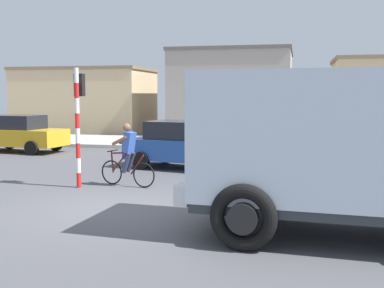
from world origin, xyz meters
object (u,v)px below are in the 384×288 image
(car_red_near, at_px, (19,133))
(car_far_side, at_px, (305,143))
(traffic_light_pole, at_px, (78,111))
(cyclist, at_px, (128,155))
(pedestrian_near_kerb, at_px, (296,139))
(truck_foreground, at_px, (348,143))
(car_white_mid, at_px, (185,145))

(car_red_near, bearing_deg, car_far_side, -6.95)
(traffic_light_pole, xyz_separation_m, car_red_near, (-6.09, 6.78, -1.25))
(cyclist, xyz_separation_m, pedestrian_near_kerb, (4.44, 5.74, -0.02))
(cyclist, relative_size, car_far_side, 0.42)
(cyclist, relative_size, car_red_near, 0.41)
(truck_foreground, relative_size, car_red_near, 1.34)
(traffic_light_pole, height_order, pedestrian_near_kerb, traffic_light_pole)
(truck_foreground, relative_size, cyclist, 3.24)
(car_far_side, relative_size, pedestrian_near_kerb, 2.53)
(car_red_near, bearing_deg, pedestrian_near_kerb, -3.12)
(car_red_near, distance_m, car_white_mid, 8.66)
(traffic_light_pole, bearing_deg, cyclist, 18.08)
(truck_foreground, xyz_separation_m, car_far_side, (-0.59, 8.55, -0.85))
(cyclist, bearing_deg, car_red_near, 138.87)
(cyclist, distance_m, car_red_near, 9.71)
(cyclist, xyz_separation_m, car_white_mid, (0.81, 3.36, -0.05))
(traffic_light_pole, bearing_deg, car_red_near, 131.90)
(car_white_mid, bearing_deg, traffic_light_pole, -118.32)
(traffic_light_pole, xyz_separation_m, car_white_mid, (2.03, 3.76, -1.25))
(cyclist, distance_m, car_white_mid, 3.46)
(truck_foreground, relative_size, traffic_light_pole, 1.74)
(cyclist, height_order, car_far_side, cyclist)
(car_far_side, xyz_separation_m, pedestrian_near_kerb, (-0.33, 0.83, 0.03))
(truck_foreground, height_order, cyclist, truck_foreground)
(car_red_near, height_order, car_far_side, same)
(truck_foreground, bearing_deg, car_far_side, 93.95)
(truck_foreground, distance_m, car_far_side, 8.62)
(truck_foreground, relative_size, car_far_side, 1.36)
(truck_foreground, bearing_deg, car_red_near, 141.65)
(cyclist, bearing_deg, car_white_mid, 76.54)
(traffic_light_pole, height_order, car_far_side, traffic_light_pole)
(pedestrian_near_kerb, bearing_deg, traffic_light_pole, -132.67)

